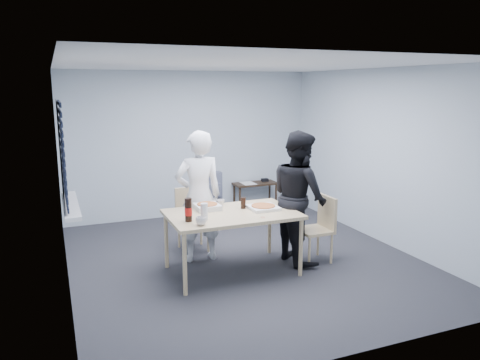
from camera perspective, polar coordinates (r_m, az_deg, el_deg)
name	(u,v)px	position (r m, az deg, el deg)	size (l,w,h in m)	color
room	(64,161)	(6.07, -20.65, 2.17)	(5.00, 5.00, 5.00)	#2D2D31
dining_table	(232,217)	(5.88, -0.99, -4.55)	(1.60, 1.02, 0.78)	beige
chair_far	(191,214)	(6.84, -5.95, -4.14)	(0.42, 0.42, 0.89)	beige
chair_right	(320,224)	(6.41, 9.73, -5.30)	(0.42, 0.42, 0.89)	beige
person_white	(199,196)	(6.29, -5.06, -2.00)	(0.65, 0.42, 1.77)	white
person_black	(299,197)	(6.30, 7.21, -2.03)	(0.86, 0.47, 1.77)	black
side_table	(255,187)	(8.83, 1.86, -0.84)	(0.82, 0.37, 0.55)	#332016
stool	(212,205)	(8.03, -3.47, -3.06)	(0.32, 0.32, 0.45)	black
backpack	(212,186)	(7.94, -3.46, -0.74)	(0.33, 0.24, 0.46)	slate
pizza_box_a	(207,207)	(6.02, -4.01, -3.25)	(0.31, 0.31, 0.08)	white
pizza_box_b	(263,207)	(6.03, 2.85, -3.33)	(0.36, 0.36, 0.05)	white
mug_a	(201,221)	(5.35, -4.76, -5.01)	(0.12, 0.12, 0.10)	silver
mug_b	(221,203)	(6.15, -2.37, -2.83)	(0.10, 0.10, 0.09)	silver
cola_glass	(243,203)	(6.04, 0.40, -2.81)	(0.07, 0.07, 0.15)	black
soda_bottle	(188,210)	(5.49, -6.31, -3.69)	(0.09, 0.09, 0.28)	black
plastic_cups	(204,212)	(5.54, -4.39, -3.87)	(0.08, 0.08, 0.20)	silver
rubber_band	(263,217)	(5.65, 2.79, -4.58)	(0.05, 0.05, 0.00)	red
papers	(248,183)	(8.74, 1.00, -0.40)	(0.24, 0.33, 0.01)	white
black_box	(265,180)	(8.94, 3.04, 0.01)	(0.13, 0.09, 0.05)	black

